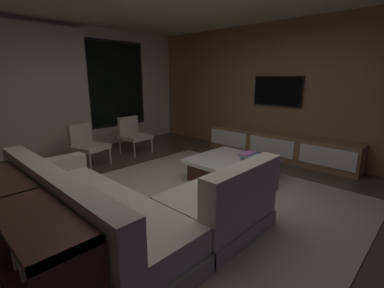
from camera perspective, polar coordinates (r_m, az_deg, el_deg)
The scene contains 12 objects.
floor at distance 3.65m, azimuth -1.95°, elevation -12.59°, with size 9.20×9.20×0.00m, color #473D33.
back_wall_with_window at distance 6.35m, azimuth -26.39°, elevation 10.01°, with size 6.60×0.30×2.70m.
media_wall at distance 5.83m, azimuth 20.30°, elevation 10.41°, with size 0.12×7.80×2.70m.
area_rug at distance 3.81m, azimuth 2.95°, elevation -11.26°, with size 3.20×3.80×0.01m, color #ADA391.
sectional_couch at distance 2.94m, azimuth -13.69°, elevation -13.58°, with size 1.98×2.50×0.82m.
coffee_table at distance 4.40m, azimuth 8.25°, elevation -5.28°, with size 1.16×1.16×0.36m.
book_stack_on_coffee_table at distance 4.37m, azimuth 11.81°, elevation -2.40°, with size 0.30×0.21×0.11m.
accent_chair_near_window at distance 6.04m, azimuth -12.37°, elevation 2.28°, with size 0.57×0.59×0.78m.
accent_chair_by_curtain at distance 5.41m, azimuth -21.41°, elevation 0.25°, with size 0.67×0.69×0.78m.
media_console at distance 5.75m, azimuth 17.74°, elevation -0.53°, with size 0.46×3.10×0.52m.
mounted_tv at distance 5.84m, azimuth 17.59°, elevation 10.63°, with size 0.05×1.03×0.59m.
console_table_behind_couch at distance 2.69m, azimuth -32.56°, elevation -15.22°, with size 0.40×2.10×0.74m.
Camera 1 is at (-2.27, -2.33, 1.64)m, focal length 25.24 mm.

